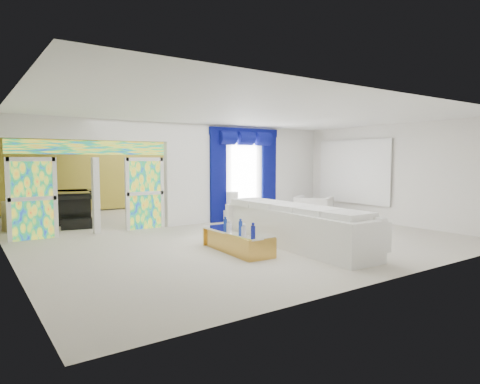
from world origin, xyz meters
TOP-DOWN VIEW (x-y plane):
  - floor at (0.00, 0.00)m, footprint 12.00×12.00m
  - dividing_wall at (2.15, 1.00)m, footprint 5.70×0.18m
  - dividing_header at (-2.85, 1.00)m, footprint 4.30×0.18m
  - stained_panel_left at (-4.28, 1.00)m, footprint 0.95×0.04m
  - stained_panel_right at (-1.42, 1.00)m, footprint 0.95×0.04m
  - stained_transom at (-2.85, 1.00)m, footprint 4.00×0.05m
  - window_pane at (1.90, 0.90)m, footprint 1.00×0.02m
  - blue_drape_left at (0.90, 0.87)m, footprint 0.55×0.10m
  - blue_drape_right at (2.90, 0.87)m, footprint 0.55×0.10m
  - blue_pelmet at (1.90, 0.87)m, footprint 2.60×0.12m
  - wall_mirror at (4.94, -1.00)m, footprint 0.04×2.70m
  - gold_curtains at (0.00, 5.90)m, footprint 9.70×0.12m
  - white_sofa at (0.43, -3.17)m, footprint 1.17×4.34m
  - coffee_table at (-0.92, -2.87)m, footprint 0.74×1.94m
  - console_table at (1.60, 0.66)m, footprint 1.09×0.37m
  - table_lamp at (1.30, 0.66)m, footprint 0.36×0.36m
  - armchair at (3.85, -0.31)m, footprint 1.44×1.48m
  - grand_piano at (-3.03, 3.64)m, footprint 1.74×2.10m
  - piano_bench at (-3.03, 2.04)m, footprint 0.90×0.48m
  - tv_console at (-4.47, 2.65)m, footprint 0.67×0.64m
  - chandelier at (-2.30, 3.40)m, footprint 0.60×0.60m
  - decanters at (-0.91, -2.91)m, footprint 0.22×1.29m

SIDE VIEW (x-z plane):
  - floor at x=0.00m, z-range 0.00..0.00m
  - piano_bench at x=-3.03m, z-range 0.00..0.28m
  - console_table at x=1.60m, z-range 0.00..0.36m
  - coffee_table at x=-0.92m, z-range 0.00..0.42m
  - armchair at x=3.85m, z-range 0.00..0.74m
  - tv_console at x=-4.47m, z-range 0.00..0.82m
  - white_sofa at x=0.43m, z-range 0.00..0.82m
  - grand_piano at x=-3.03m, z-range 0.00..0.95m
  - decanters at x=-0.91m, z-range 0.40..0.62m
  - table_lamp at x=1.30m, z-range 0.36..0.94m
  - stained_panel_left at x=-4.28m, z-range 0.00..2.00m
  - stained_panel_right at x=-1.42m, z-range 0.00..2.00m
  - blue_drape_left at x=0.90m, z-range 0.00..2.80m
  - blue_drape_right at x=2.90m, z-range 0.00..2.80m
  - window_pane at x=1.90m, z-range 0.30..2.60m
  - dividing_wall at x=2.15m, z-range 0.00..3.00m
  - gold_curtains at x=0.00m, z-range 0.05..2.95m
  - wall_mirror at x=4.94m, z-range 0.60..2.50m
  - stained_transom at x=-2.85m, z-range 2.08..2.42m
  - chandelier at x=-2.30m, z-range 2.35..2.95m
  - dividing_header at x=-2.85m, z-range 2.45..3.00m
  - blue_pelmet at x=1.90m, z-range 2.69..2.94m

